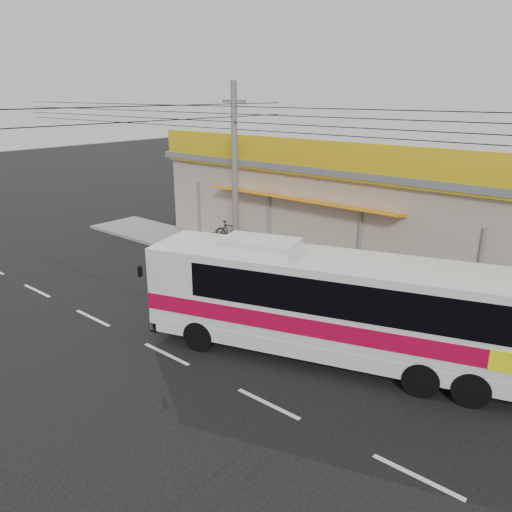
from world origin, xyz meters
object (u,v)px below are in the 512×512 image
Objects in this scene: coach_bus at (341,302)px; motorbike_red at (204,241)px; motorbike_dark at (230,232)px; utility_pole at (234,117)px.

coach_bus is 5.50× the size of motorbike_red.
coach_bus reaches higher than motorbike_dark.
utility_pole is at bearing -134.57° from motorbike_dark.
utility_pole reaches higher than motorbike_dark.
coach_bus is at bearing -143.72° from motorbike_red.
motorbike_red is 6.59m from utility_pole.
motorbike_red is 1.86m from motorbike_dark.
motorbike_red is (-10.41, 4.60, -1.17)m from coach_bus.
motorbike_dark is (-10.42, 6.47, -1.13)m from coach_bus.
utility_pole is (2.67, -0.61, 6.00)m from motorbike_red.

